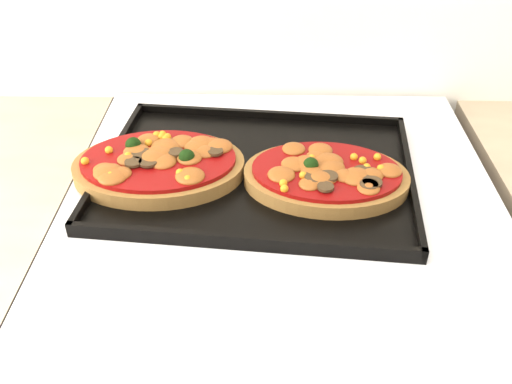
# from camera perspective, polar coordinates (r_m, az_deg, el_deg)

# --- Properties ---
(baking_tray) EXTENTS (0.46, 0.36, 0.02)m
(baking_tray) POSITION_cam_1_polar(r_m,az_deg,el_deg) (0.80, 0.08, 2.23)
(baking_tray) COLOR black
(baking_tray) RESTS_ON stove
(pizza_left) EXTENTS (0.25, 0.18, 0.03)m
(pizza_left) POSITION_cam_1_polar(r_m,az_deg,el_deg) (0.79, -9.70, 2.81)
(pizza_left) COLOR olive
(pizza_left) RESTS_ON baking_tray
(pizza_right) EXTENTS (0.23, 0.17, 0.03)m
(pizza_right) POSITION_cam_1_polar(r_m,az_deg,el_deg) (0.77, 7.03, 1.76)
(pizza_right) COLOR olive
(pizza_right) RESTS_ON baking_tray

